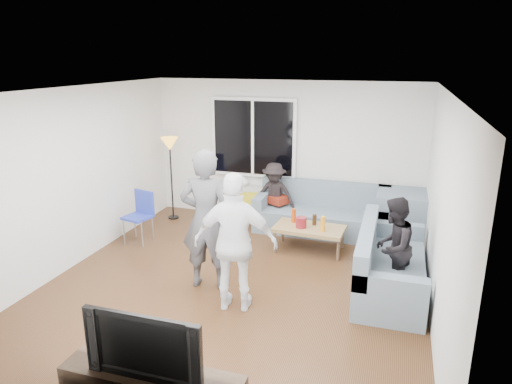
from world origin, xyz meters
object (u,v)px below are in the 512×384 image
(player_right, at_px, (236,243))
(sofa_back_section, at_px, (321,209))
(sofa_right_section, at_px, (392,260))
(television, at_px, (149,341))
(spectator_right, at_px, (393,247))
(side_chair, at_px, (138,218))
(spectator_back, at_px, (274,195))
(player_left, at_px, (206,220))
(coffee_table, at_px, (309,239))
(floor_lamp, at_px, (171,179))

(player_right, bearing_deg, sofa_back_section, -110.47)
(sofa_right_section, relative_size, television, 1.91)
(spectator_right, bearing_deg, sofa_back_section, -129.90)
(sofa_back_section, relative_size, television, 2.20)
(sofa_back_section, xyz_separation_m, player_right, (-0.56, -2.86, 0.44))
(side_chair, xyz_separation_m, television, (2.19, -3.40, 0.31))
(spectator_right, distance_m, spectator_back, 2.88)
(sofa_back_section, height_order, player_left, player_left)
(side_chair, bearing_deg, player_left, -17.64)
(television, bearing_deg, player_left, 101.62)
(spectator_right, xyz_separation_m, television, (-1.88, -2.84, 0.08))
(sofa_back_section, distance_m, spectator_right, 2.31)
(player_left, height_order, television, player_left)
(coffee_table, bearing_deg, spectator_right, -39.78)
(sofa_right_section, bearing_deg, spectator_back, 49.01)
(player_right, bearing_deg, side_chair, -42.79)
(side_chair, height_order, spectator_back, spectator_back)
(sofa_back_section, xyz_separation_m, floor_lamp, (-2.83, -0.13, 0.36))
(side_chair, distance_m, floor_lamp, 1.29)
(television, bearing_deg, coffee_table, 81.28)
(player_right, bearing_deg, sofa_right_section, -158.94)
(player_left, xyz_separation_m, player_right, (0.56, -0.43, -0.08))
(sofa_back_section, bearing_deg, coffee_table, -92.62)
(side_chair, bearing_deg, player_right, -19.08)
(sofa_right_section, height_order, spectator_right, spectator_right)
(floor_lamp, height_order, player_left, player_left)
(spectator_back, bearing_deg, coffee_table, -47.68)
(sofa_back_section, xyz_separation_m, coffee_table, (-0.04, -0.86, -0.22))
(side_chair, bearing_deg, floor_lamp, 104.28)
(floor_lamp, bearing_deg, spectator_right, -23.96)
(sofa_back_section, distance_m, spectator_back, 0.88)
(player_left, relative_size, spectator_back, 1.59)
(sofa_right_section, xyz_separation_m, spectator_back, (-2.11, 1.83, 0.17))
(floor_lamp, relative_size, television, 1.49)
(sofa_right_section, height_order, coffee_table, sofa_right_section)
(coffee_table, distance_m, player_left, 2.05)
(sofa_right_section, bearing_deg, side_chair, 83.96)
(side_chair, distance_m, spectator_back, 2.42)
(coffee_table, distance_m, player_right, 2.17)
(coffee_table, xyz_separation_m, spectator_right, (1.28, -1.07, 0.46))
(side_chair, bearing_deg, sofa_right_section, 8.24)
(sofa_back_section, bearing_deg, television, -97.63)
(coffee_table, distance_m, spectator_back, 1.28)
(floor_lamp, xyz_separation_m, player_left, (1.71, -2.31, 0.16))
(floor_lamp, xyz_separation_m, spectator_right, (4.07, -1.81, -0.12))
(sofa_right_section, distance_m, spectator_right, 0.27)
(sofa_back_section, xyz_separation_m, television, (-0.64, -4.77, 0.32))
(coffee_table, xyz_separation_m, player_right, (-0.52, -2.00, 0.66))
(sofa_right_section, relative_size, coffee_table, 1.82)
(side_chair, distance_m, player_left, 2.08)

